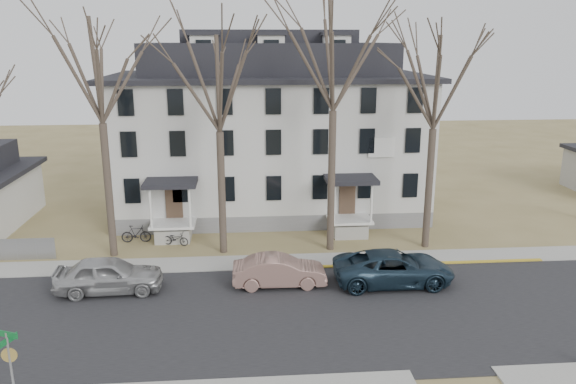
{
  "coord_description": "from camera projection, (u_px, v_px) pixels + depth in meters",
  "views": [
    {
      "loc": [
        -3.71,
        -19.73,
        11.47
      ],
      "look_at": [
        -1.45,
        9.0,
        3.61
      ],
      "focal_mm": 35.0,
      "sensor_mm": 36.0,
      "label": 1
    }
  ],
  "objects": [
    {
      "name": "boarding_house",
      "position": [
        270.0,
        132.0,
        37.97
      ],
      "size": [
        20.8,
        12.36,
        12.05
      ],
      "color": "slate",
      "rests_on": "ground"
    },
    {
      "name": "bicycle_right",
      "position": [
        136.0,
        235.0,
        32.57
      ],
      "size": [
        1.71,
        0.5,
        1.03
      ],
      "primitive_type": "imported",
      "rotation": [
        0.0,
        0.0,
        1.58
      ],
      "color": "black",
      "rests_on": "ground"
    },
    {
      "name": "yellow_curb",
      "position": [
        413.0,
        265.0,
        29.48
      ],
      "size": [
        14.0,
        0.25,
        0.06
      ],
      "primitive_type": "cube",
      "color": "gold",
      "rests_on": "ground"
    },
    {
      "name": "tree_center",
      "position": [
        334.0,
        47.0,
        28.86
      ],
      "size": [
        9.0,
        9.0,
        14.7
      ],
      "color": "#473B31",
      "rests_on": "ground"
    },
    {
      "name": "car_silver",
      "position": [
        109.0,
        276.0,
        26.11
      ],
      "size": [
        5.01,
        2.19,
        1.68
      ],
      "primitive_type": "imported",
      "rotation": [
        0.0,
        0.0,
        1.61
      ],
      "color": "#A9A9A9",
      "rests_on": "ground"
    },
    {
      "name": "car_navy",
      "position": [
        393.0,
        268.0,
        27.02
      ],
      "size": [
        5.77,
        2.67,
        1.6
      ],
      "primitive_type": "imported",
      "rotation": [
        0.0,
        0.0,
        1.57
      ],
      "color": "#1B2E3D",
      "rests_on": "ground"
    },
    {
      "name": "main_road",
      "position": [
        334.0,
        314.0,
        24.19
      ],
      "size": [
        120.0,
        10.0,
        0.04
      ],
      "primitive_type": "cube",
      "color": "#27272A",
      "rests_on": "ground"
    },
    {
      "name": "tree_far_left",
      "position": [
        97.0,
        63.0,
        28.14
      ],
      "size": [
        8.4,
        8.4,
        13.72
      ],
      "color": "#473B31",
      "rests_on": "ground"
    },
    {
      "name": "tree_mid_right",
      "position": [
        437.0,
        76.0,
        29.66
      ],
      "size": [
        7.8,
        7.8,
        12.74
      ],
      "color": "#473B31",
      "rests_on": "ground"
    },
    {
      "name": "bicycle_left",
      "position": [
        176.0,
        239.0,
        32.13
      ],
      "size": [
        1.62,
        0.99,
        0.81
      ],
      "primitive_type": "imported",
      "rotation": [
        0.0,
        0.0,
        1.25
      ],
      "color": "black",
      "rests_on": "ground"
    },
    {
      "name": "street_sign",
      "position": [
        10.0,
        361.0,
        17.29
      ],
      "size": [
        0.83,
        0.83,
        2.91
      ],
      "rotation": [
        0.0,
        0.0,
        -0.38
      ],
      "color": "gray",
      "rests_on": "ground"
    },
    {
      "name": "far_sidewalk",
      "position": [
        317.0,
        261.0,
        29.96
      ],
      "size": [
        120.0,
        2.0,
        0.08
      ],
      "primitive_type": "cube",
      "color": "#A09F97",
      "rests_on": "ground"
    },
    {
      "name": "car_tan",
      "position": [
        279.0,
        272.0,
        26.81
      ],
      "size": [
        4.46,
        1.57,
        1.47
      ],
      "primitive_type": "imported",
      "rotation": [
        0.0,
        0.0,
        1.57
      ],
      "color": "#916B60",
      "rests_on": "ground"
    },
    {
      "name": "ground",
      "position": [
        342.0,
        338.0,
        22.27
      ],
      "size": [
        120.0,
        120.0,
        0.0
      ],
      "primitive_type": "plane",
      "color": "olive",
      "rests_on": "ground"
    },
    {
      "name": "tree_mid_left",
      "position": [
        218.0,
        77.0,
        28.79
      ],
      "size": [
        7.8,
        7.8,
        12.74
      ],
      "color": "#473B31",
      "rests_on": "ground"
    }
  ]
}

